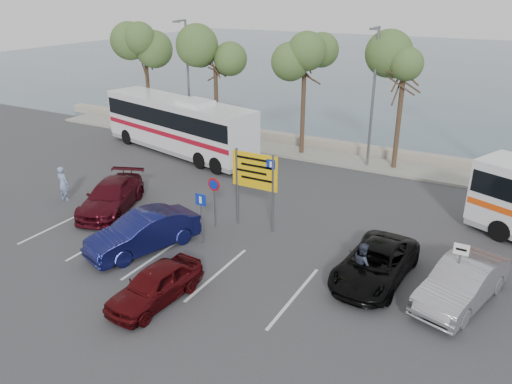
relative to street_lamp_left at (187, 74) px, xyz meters
The scene contains 23 objects.
ground 17.43m from the street_lamp_left, 53.51° to the right, with size 120.00×120.00×0.00m, color #38373A.
kerb_strip 10.99m from the street_lamp_left, ahead, with size 44.00×2.40×0.15m, color gray.
seawall 11.16m from the street_lamp_left, 13.93° to the left, with size 48.00×0.80×0.60m, color gray.
sea 47.77m from the street_lamp_left, 77.86° to the left, with size 140.00×140.00×0.00m, color #3D4F62.
tree_far_left 4.38m from the street_lamp_left, behind, with size 3.20×3.20×7.60m.
tree_left 2.49m from the street_lamp_left, 13.51° to the left, with size 3.20×3.20×7.20m.
tree_mid 8.76m from the street_lamp_left, ahead, with size 3.20×3.20×8.00m.
tree_right 14.59m from the street_lamp_left, ahead, with size 3.20×3.20×7.40m.
street_lamp_left is the anchor object (origin of this frame).
street_lamp_right 13.00m from the street_lamp_left, ahead, with size 0.45×1.15×8.01m.
direction_sign 15.24m from the street_lamp_left, 43.17° to the right, with size 2.20×0.12×3.60m.
sign_no_stop 14.88m from the street_lamp_left, 49.83° to the right, with size 0.60×0.08×2.35m.
sign_parking 16.37m from the street_lamp_left, 52.40° to the right, with size 0.50×0.07×2.25m.
sign_taxi 23.38m from the street_lamp_left, 31.27° to the right, with size 0.50×0.07×2.20m.
lane_markings 17.62m from the street_lamp_left, 58.61° to the right, with size 12.02×4.20×0.01m, color silver, non-canonical shape.
coach_bus_left 4.37m from the street_lamp_left, 66.49° to the right, with size 12.24×5.30×3.73m.
car_blue 16.86m from the street_lamp_left, 60.84° to the right, with size 1.65×4.74×1.56m, color #0E1244.
car_maroon 13.25m from the street_lamp_left, 71.59° to the right, with size 1.99×4.91×1.42m, color #470B15.
car_red 20.55m from the street_lamp_left, 57.57° to the right, with size 1.52×3.78×1.29m, color #4B0A0D.
suv_black 21.19m from the street_lamp_left, 35.26° to the right, with size 2.18×4.73×1.32m, color black.
car_silver_b 23.65m from the street_lamp_left, 31.00° to the right, with size 1.60×4.58×1.51m, color gray.
pedestrian_near 12.85m from the street_lamp_left, 85.34° to the right, with size 0.66×0.43×1.80m, color #7D8FB7.
pedestrian_far 21.18m from the street_lamp_left, 36.92° to the right, with size 0.80×0.62×1.65m, color #2D3344.
Camera 1 is at (10.85, -14.60, 10.03)m, focal length 35.00 mm.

